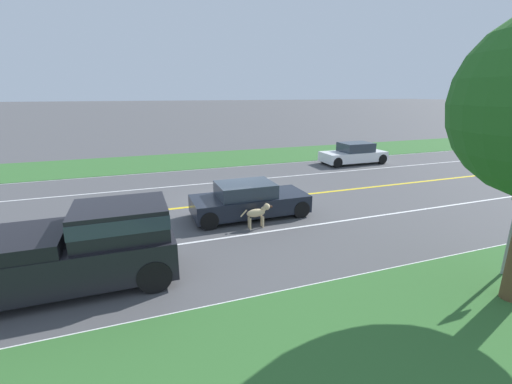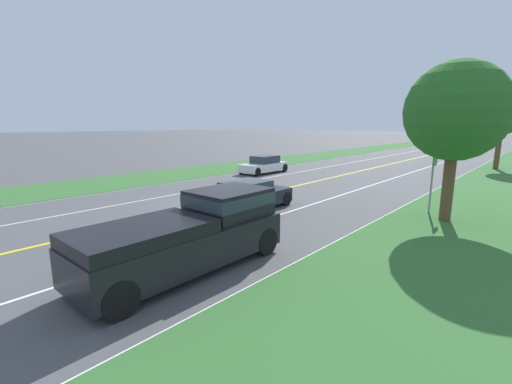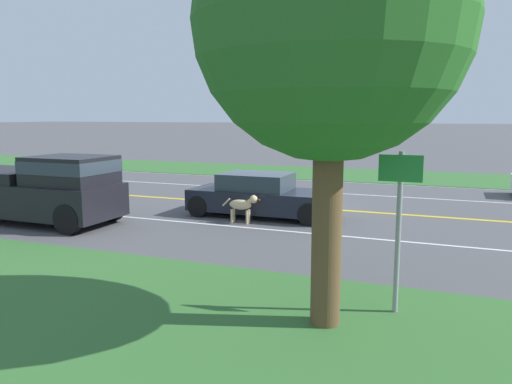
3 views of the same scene
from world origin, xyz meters
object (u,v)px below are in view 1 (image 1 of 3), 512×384
(ego_car, at_px, (249,200))
(oncoming_car, at_px, (354,154))
(dog, at_px, (258,213))
(pickup_truck, at_px, (60,250))

(ego_car, height_order, oncoming_car, oncoming_car)
(dog, bearing_deg, ego_car, 176.66)
(ego_car, distance_m, pickup_truck, 6.60)
(ego_car, height_order, dog, ego_car)
(pickup_truck, relative_size, oncoming_car, 1.33)
(pickup_truck, bearing_deg, ego_car, 119.46)
(dog, xyz_separation_m, pickup_truck, (2.05, -5.68, 0.45))
(ego_car, height_order, pickup_truck, pickup_truck)
(pickup_truck, xyz_separation_m, oncoming_car, (-10.41, 15.49, -0.35))
(oncoming_car, bearing_deg, ego_car, 126.33)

